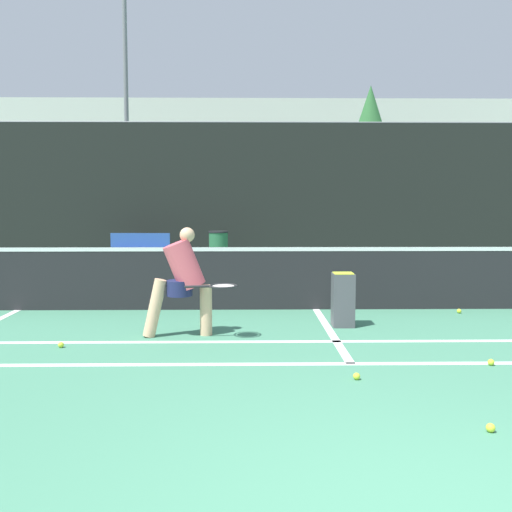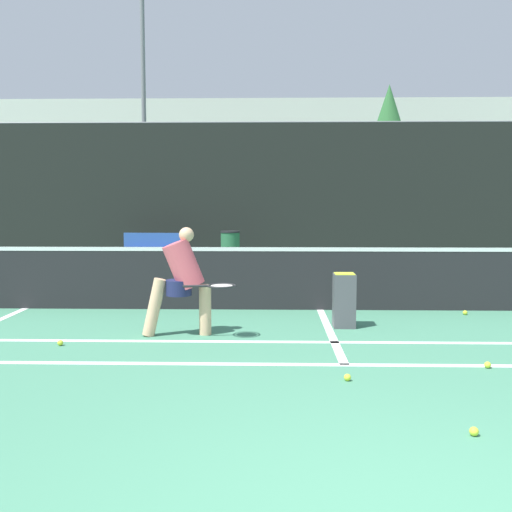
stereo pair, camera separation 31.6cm
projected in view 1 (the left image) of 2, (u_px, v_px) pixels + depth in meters
name	position (u px, v px, depth m)	size (l,w,h in m)	color
court_baseline_near	(351.00, 364.00, 6.07)	(11.00, 0.10, 0.01)	white
court_service_line	(337.00, 341.00, 7.03)	(8.25, 0.10, 0.01)	white
court_center_mark	(330.00, 331.00, 7.58)	(0.10, 3.04, 0.01)	white
net	(316.00, 276.00, 9.05)	(11.09, 0.09, 1.07)	slate
fence_back	(287.00, 194.00, 15.36)	(24.00, 0.06, 3.64)	black
player_practicing	(183.00, 279.00, 7.26)	(1.19, 0.55, 1.34)	#DBAD84
tennis_ball_scattered_0	(491.00, 428.00, 4.29)	(0.07, 0.07, 0.07)	#D1E033
tennis_ball_scattered_2	(335.00, 311.00, 8.74)	(0.07, 0.07, 0.07)	#D1E033
tennis_ball_scattered_3	(205.00, 321.00, 8.03)	(0.07, 0.07, 0.07)	#D1E033
tennis_ball_scattered_4	(491.00, 362.00, 6.01)	(0.07, 0.07, 0.07)	#D1E033
tennis_ball_scattered_5	(357.00, 376.00, 5.54)	(0.07, 0.07, 0.07)	#D1E033
tennis_ball_scattered_6	(459.00, 311.00, 8.78)	(0.07, 0.07, 0.07)	#D1E033
tennis_ball_scattered_7	(61.00, 345.00, 6.74)	(0.07, 0.07, 0.07)	#D1E033
ball_hopper	(343.00, 298.00, 7.85)	(0.28, 0.28, 0.71)	#4C4C51
courtside_bench	(139.00, 250.00, 14.29)	(1.45, 0.45, 0.86)	#2D519E
trash_bin	(218.00, 250.00, 14.32)	(0.47, 0.47, 0.91)	#28603D
parked_car	(401.00, 232.00, 19.15)	(1.78, 4.32, 1.47)	silver
floodlight_mast	(126.00, 75.00, 20.90)	(1.10, 0.24, 9.59)	slate
tree_west	(147.00, 157.00, 23.88)	(3.34, 3.34, 3.83)	brown
tree_mid	(370.00, 132.00, 24.23)	(2.35, 2.35, 6.26)	brown
building_far	(266.00, 167.00, 31.99)	(36.00, 2.40, 6.83)	beige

